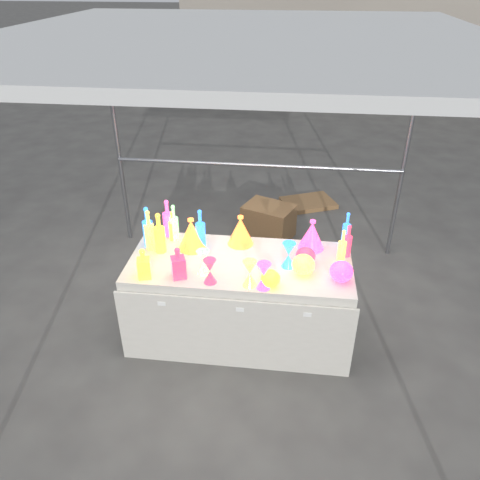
# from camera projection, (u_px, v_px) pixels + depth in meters

# --- Properties ---
(ground) EXTENTS (80.00, 80.00, 0.00)m
(ground) POSITION_uv_depth(u_px,v_px,m) (240.00, 332.00, 4.16)
(ground) COLOR #65635D
(ground) RESTS_ON ground
(canopy_tent) EXTENTS (3.15, 3.15, 2.46)m
(canopy_tent) POSITION_uv_depth(u_px,v_px,m) (240.00, 44.00, 2.95)
(canopy_tent) COLOR gray
(canopy_tent) RESTS_ON ground
(display_table) EXTENTS (1.84, 0.83, 0.75)m
(display_table) POSITION_uv_depth(u_px,v_px,m) (240.00, 299.00, 3.96)
(display_table) COLOR silver
(display_table) RESTS_ON ground
(cardboard_box_closed) EXTENTS (0.66, 0.58, 0.40)m
(cardboard_box_closed) POSITION_uv_depth(u_px,v_px,m) (269.00, 221.00, 5.52)
(cardboard_box_closed) COLOR #956B43
(cardboard_box_closed) RESTS_ON ground
(cardboard_box_flat) EXTENTS (0.81, 0.71, 0.06)m
(cardboard_box_flat) POSITION_uv_depth(u_px,v_px,m) (308.00, 203.00, 6.34)
(cardboard_box_flat) COLOR #956B43
(cardboard_box_flat) RESTS_ON ground
(bottle_0) EXTENTS (0.08, 0.08, 0.27)m
(bottle_0) POSITION_uv_depth(u_px,v_px,m) (173.00, 226.00, 4.01)
(bottle_0) COLOR red
(bottle_0) RESTS_ON display_table
(bottle_1) EXTENTS (0.09, 0.09, 0.37)m
(bottle_1) POSITION_uv_depth(u_px,v_px,m) (148.00, 227.00, 3.90)
(bottle_1) COLOR #198C3F
(bottle_1) RESTS_ON display_table
(bottle_3) EXTENTS (0.09, 0.09, 0.34)m
(bottle_3) POSITION_uv_depth(u_px,v_px,m) (168.00, 218.00, 4.06)
(bottle_3) COLOR blue
(bottle_3) RESTS_ON display_table
(bottle_4) EXTENTS (0.08, 0.08, 0.36)m
(bottle_4) POSITION_uv_depth(u_px,v_px,m) (149.00, 230.00, 3.87)
(bottle_4) COLOR #137772
(bottle_4) RESTS_ON display_table
(bottle_5) EXTENTS (0.08, 0.08, 0.34)m
(bottle_5) POSITION_uv_depth(u_px,v_px,m) (174.00, 223.00, 3.99)
(bottle_5) COLOR #D62ACC
(bottle_5) RESTS_ON display_table
(bottle_6) EXTENTS (0.11, 0.11, 0.36)m
(bottle_6) POSITION_uv_depth(u_px,v_px,m) (159.00, 233.00, 3.82)
(bottle_6) COLOR red
(bottle_6) RESTS_ON display_table
(bottle_7) EXTENTS (0.09, 0.09, 0.35)m
(bottle_7) POSITION_uv_depth(u_px,v_px,m) (200.00, 229.00, 3.88)
(bottle_7) COLOR #198C3F
(bottle_7) RESTS_ON display_table
(decanter_0) EXTENTS (0.12, 0.12, 0.25)m
(decanter_0) POSITION_uv_depth(u_px,v_px,m) (144.00, 263.00, 3.53)
(decanter_0) COLOR red
(decanter_0) RESTS_ON display_table
(decanter_1) EXTENTS (0.14, 0.14, 0.26)m
(decanter_1) POSITION_uv_depth(u_px,v_px,m) (178.00, 263.00, 3.53)
(decanter_1) COLOR #CE4315
(decanter_1) RESTS_ON display_table
(hourglass_0) EXTENTS (0.13, 0.13, 0.20)m
(hourglass_0) POSITION_uv_depth(u_px,v_px,m) (210.00, 271.00, 3.48)
(hourglass_0) COLOR #CE4315
(hourglass_0) RESTS_ON display_table
(hourglass_1) EXTENTS (0.12, 0.12, 0.21)m
(hourglass_1) POSITION_uv_depth(u_px,v_px,m) (264.00, 276.00, 3.42)
(hourglass_1) COLOR blue
(hourglass_1) RESTS_ON display_table
(hourglass_2) EXTENTS (0.11, 0.11, 0.21)m
(hourglass_2) POSITION_uv_depth(u_px,v_px,m) (250.00, 273.00, 3.44)
(hourglass_2) COLOR #137772
(hourglass_2) RESTS_ON display_table
(hourglass_3) EXTENTS (0.12, 0.12, 0.20)m
(hourglass_3) POSITION_uv_depth(u_px,v_px,m) (203.00, 262.00, 3.58)
(hourglass_3) COLOR #D62ACC
(hourglass_3) RESTS_ON display_table
(hourglass_5) EXTENTS (0.14, 0.14, 0.21)m
(hourglass_5) POSITION_uv_depth(u_px,v_px,m) (289.00, 255.00, 3.66)
(hourglass_5) COLOR #198C3F
(hourglass_5) RESTS_ON display_table
(globe_0) EXTENTS (0.19, 0.19, 0.12)m
(globe_0) POSITION_uv_depth(u_px,v_px,m) (270.00, 279.00, 3.46)
(globe_0) COLOR red
(globe_0) RESTS_ON display_table
(globe_1) EXTENTS (0.24, 0.24, 0.14)m
(globe_1) POSITION_uv_depth(u_px,v_px,m) (303.00, 266.00, 3.59)
(globe_1) COLOR #137772
(globe_1) RESTS_ON display_table
(globe_2) EXTENTS (0.21, 0.21, 0.13)m
(globe_2) POSITION_uv_depth(u_px,v_px,m) (305.00, 257.00, 3.71)
(globe_2) COLOR #CE4315
(globe_2) RESTS_ON display_table
(globe_3) EXTENTS (0.20, 0.20, 0.14)m
(globe_3) POSITION_uv_depth(u_px,v_px,m) (341.00, 272.00, 3.52)
(globe_3) COLOR blue
(globe_3) RESTS_ON display_table
(lampshade_0) EXTENTS (0.31, 0.31, 0.28)m
(lampshade_0) POSITION_uv_depth(u_px,v_px,m) (192.00, 234.00, 3.89)
(lampshade_0) COLOR yellow
(lampshade_0) RESTS_ON display_table
(lampshade_1) EXTENTS (0.23, 0.23, 0.26)m
(lampshade_1) POSITION_uv_depth(u_px,v_px,m) (240.00, 230.00, 3.95)
(lampshade_1) COLOR yellow
(lampshade_1) RESTS_ON display_table
(lampshade_2) EXTENTS (0.26, 0.26, 0.26)m
(lampshade_2) POSITION_uv_depth(u_px,v_px,m) (312.00, 234.00, 3.89)
(lampshade_2) COLOR blue
(lampshade_2) RESTS_ON display_table
(bottle_8) EXTENTS (0.08, 0.08, 0.31)m
(bottle_8) POSITION_uv_depth(u_px,v_px,m) (346.00, 229.00, 3.92)
(bottle_8) COLOR #198C3F
(bottle_8) RESTS_ON display_table
(bottle_9) EXTENTS (0.08, 0.08, 0.29)m
(bottle_9) POSITION_uv_depth(u_px,v_px,m) (348.00, 241.00, 3.78)
(bottle_9) COLOR #CE4315
(bottle_9) RESTS_ON display_table
(bottle_10) EXTENTS (0.08, 0.08, 0.27)m
(bottle_10) POSITION_uv_depth(u_px,v_px,m) (348.00, 240.00, 3.80)
(bottle_10) COLOR blue
(bottle_10) RESTS_ON display_table
(bottle_11) EXTENTS (0.07, 0.07, 0.30)m
(bottle_11) POSITION_uv_depth(u_px,v_px,m) (342.00, 246.00, 3.69)
(bottle_11) COLOR #137772
(bottle_11) RESTS_ON display_table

